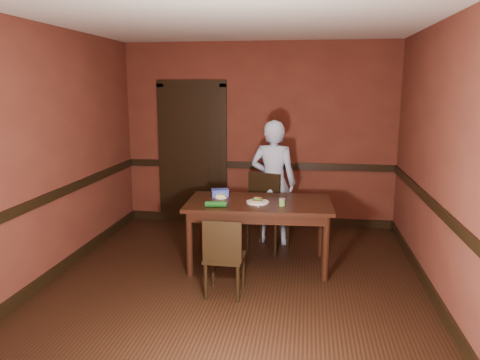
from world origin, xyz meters
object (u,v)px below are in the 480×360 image
(sauce_jar, at_px, (282,202))
(food_tub, at_px, (220,193))
(chair_near, at_px, (225,256))
(cheese_saucer, at_px, (221,197))
(chair_far, at_px, (268,213))
(sandwich_plate, at_px, (258,201))
(dining_table, at_px, (259,234))
(person, at_px, (273,182))

(sauce_jar, distance_m, food_tub, 0.84)
(chair_near, bearing_deg, sauce_jar, -126.72)
(cheese_saucer, bearing_deg, sauce_jar, -19.76)
(chair_near, height_order, cheese_saucer, cheese_saucer)
(chair_far, relative_size, sauce_jar, 11.60)
(chair_far, height_order, sauce_jar, chair_far)
(food_tub, bearing_deg, sauce_jar, -41.22)
(food_tub, bearing_deg, sandwich_plate, -44.16)
(chair_far, bearing_deg, sandwich_plate, -75.59)
(chair_near, bearing_deg, chair_far, -101.12)
(dining_table, distance_m, chair_far, 0.57)
(sandwich_plate, relative_size, sauce_jar, 3.05)
(chair_near, distance_m, food_tub, 1.12)
(sandwich_plate, xyz_separation_m, sauce_jar, (0.28, -0.10, 0.02))
(dining_table, distance_m, sandwich_plate, 0.41)
(dining_table, bearing_deg, chair_near, -109.64)
(chair_far, distance_m, food_tub, 0.74)
(sauce_jar, bearing_deg, dining_table, 149.32)
(dining_table, distance_m, sauce_jar, 0.53)
(cheese_saucer, xyz_separation_m, food_tub, (-0.03, 0.09, 0.03))
(person, bearing_deg, sauce_jar, 106.98)
(dining_table, xyz_separation_m, food_tub, (-0.49, 0.19, 0.43))
(chair_far, relative_size, cheese_saucer, 6.73)
(food_tub, bearing_deg, person, 31.71)
(dining_table, xyz_separation_m, sandwich_plate, (-0.01, -0.06, 0.40))
(sandwich_plate, bearing_deg, chair_far, 83.74)
(chair_near, bearing_deg, cheese_saucer, -75.77)
(sauce_jar, height_order, cheese_saucer, sauce_jar)
(sandwich_plate, distance_m, food_tub, 0.54)
(dining_table, relative_size, person, 1.00)
(person, relative_size, sandwich_plate, 6.50)
(food_tub, bearing_deg, dining_table, -37.62)
(chair_near, relative_size, sandwich_plate, 3.21)
(dining_table, bearing_deg, food_tub, 156.46)
(person, height_order, sauce_jar, person)
(sauce_jar, bearing_deg, chair_far, 106.34)
(cheese_saucer, bearing_deg, dining_table, -12.53)
(person, bearing_deg, cheese_saucer, 60.34)
(chair_far, distance_m, chair_near, 1.42)
(dining_table, height_order, sandwich_plate, sandwich_plate)
(chair_far, xyz_separation_m, food_tub, (-0.55, -0.37, 0.33))
(chair_far, relative_size, food_tub, 4.10)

